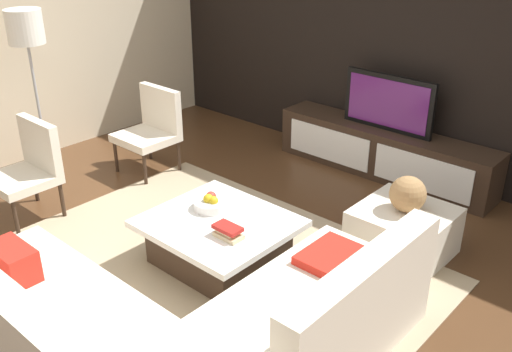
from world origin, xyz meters
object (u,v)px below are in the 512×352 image
at_px(floor_lamp, 26,37).
at_px(decorative_ball, 408,194).
at_px(ottoman, 403,232).
at_px(media_console, 383,152).
at_px(coffee_table, 219,241).
at_px(fruit_bowl, 211,203).
at_px(sectional_couch, 171,335).
at_px(accent_chair_far, 152,125).
at_px(accent_chair_near, 30,164).
at_px(book_stack, 228,232).
at_px(television, 388,103).

xyz_separation_m(floor_lamp, decorative_ball, (3.50, 1.09, -0.89)).
bearing_deg(ottoman, floor_lamp, -162.64).
height_order(media_console, floor_lamp, floor_lamp).
xyz_separation_m(coffee_table, fruit_bowl, (-0.18, 0.10, 0.23)).
relative_size(sectional_couch, decorative_ball, 8.57).
bearing_deg(accent_chair_far, floor_lamp, -128.57).
bearing_deg(accent_chair_near, accent_chair_far, 96.24).
xyz_separation_m(coffee_table, book_stack, (0.22, -0.12, 0.22)).
bearing_deg(book_stack, ottoman, 56.60).
height_order(sectional_couch, accent_chair_near, accent_chair_near).
distance_m(television, floor_lamp, 3.55).
distance_m(sectional_couch, decorative_ball, 2.12).
height_order(accent_chair_far, decorative_ball, accent_chair_far).
height_order(accent_chair_near, floor_lamp, floor_lamp).
bearing_deg(ottoman, accent_chair_near, -150.27).
distance_m(television, accent_chair_near, 3.43).
height_order(television, fruit_bowl, television).
xyz_separation_m(sectional_couch, coffee_table, (-0.61, 1.00, -0.07)).
distance_m(television, fruit_bowl, 2.24).
xyz_separation_m(accent_chair_near, ottoman, (2.81, 1.61, -0.29)).
height_order(television, accent_chair_near, television).
height_order(media_console, book_stack, media_console).
bearing_deg(accent_chair_far, media_console, 40.02).
relative_size(sectional_couch, floor_lamp, 1.45).
height_order(television, accent_chair_far, television).
distance_m(coffee_table, book_stack, 0.34).
height_order(television, decorative_ball, television).
relative_size(floor_lamp, book_stack, 7.61).
bearing_deg(sectional_couch, floor_lamp, 162.57).
height_order(media_console, accent_chair_near, accent_chair_near).
distance_m(coffee_table, floor_lamp, 2.79).
height_order(media_console, fruit_bowl, fruit_bowl).
distance_m(media_console, decorative_ball, 1.55).
xyz_separation_m(television, decorative_ball, (0.90, -1.23, -0.24)).
bearing_deg(decorative_ball, fruit_bowl, -140.83).
relative_size(sectional_couch, fruit_bowl, 8.75).
bearing_deg(media_console, television, 90.00).
bearing_deg(coffee_table, sectional_couch, -58.66).
bearing_deg(fruit_bowl, decorative_ball, 39.17).
bearing_deg(television, accent_chair_far, -141.74).
xyz_separation_m(sectional_couch, accent_chair_far, (-2.40, 1.82, 0.22)).
relative_size(television, coffee_table, 0.91).
bearing_deg(media_console, ottoman, -53.69).
bearing_deg(fruit_bowl, television, 82.70).
xyz_separation_m(media_console, floor_lamp, (-2.60, -2.32, 1.18)).
bearing_deg(coffee_table, accent_chair_far, 155.54).
relative_size(ottoman, accent_chair_far, 0.80).
relative_size(accent_chair_near, ottoman, 1.24).
distance_m(decorative_ball, book_stack, 1.42).
xyz_separation_m(ottoman, book_stack, (-0.78, -1.19, 0.23)).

